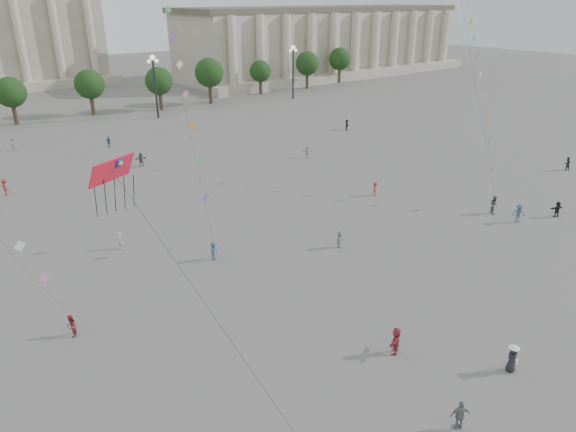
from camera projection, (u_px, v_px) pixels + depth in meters
ground at (421, 355)px, 30.57m from camera, size 360.00×360.00×0.00m
hall_east at (326, 42)px, 137.62m from camera, size 84.00×26.22×17.20m
tree_row at (51, 89)px, 85.29m from camera, size 137.12×5.12×8.00m
lamp_post_mid_east at (154, 75)px, 87.07m from camera, size 2.00×0.90×10.65m
lamp_post_far_east at (293, 62)px, 103.85m from camera, size 2.00×0.90×10.65m
person_crowd_0 at (109, 142)px, 72.37m from camera, size 0.96×0.60×1.53m
person_crowd_3 at (557, 209)px, 49.48m from camera, size 1.51×0.96×1.55m
person_crowd_4 at (13, 144)px, 70.77m from camera, size 1.15×1.77×1.82m
person_crowd_6 at (340, 240)px, 43.35m from camera, size 1.11×0.83×1.52m
person_crowd_7 at (307, 152)px, 67.60m from camera, size 1.48×1.02×1.54m
person_crowd_8 at (375, 189)px, 54.76m from camera, size 1.07×1.09×1.51m
person_crowd_9 at (347, 125)px, 81.53m from camera, size 1.37×1.55×1.70m
person_crowd_12 at (141, 159)px, 64.29m from camera, size 1.66×0.74×1.73m
person_crowd_13 at (120, 240)px, 43.17m from camera, size 0.60×0.67×1.54m
person_crowd_14 at (519, 213)px, 48.23m from camera, size 1.26×1.32×1.80m
person_crowd_15 at (567, 164)px, 62.80m from camera, size 0.98×0.92×1.61m
person_crowd_17 at (5, 187)px, 54.81m from camera, size 0.90×1.29×1.83m
tourist_2 at (396, 341)px, 30.47m from camera, size 1.64×1.27×1.73m
tourist_3 at (460, 415)px, 25.09m from camera, size 1.06×0.87×1.69m
kite_flyer_0 at (71, 326)px, 32.01m from camera, size 0.83×0.90×1.50m
kite_flyer_1 at (214, 251)px, 41.36m from camera, size 1.16×1.09×1.57m
kite_flyer_2 at (494, 205)px, 50.20m from camera, size 1.09×1.12×1.82m
hat_person at (512, 358)px, 29.01m from camera, size 0.94×0.80×1.69m
dragon_kite at (117, 189)px, 20.84m from camera, size 2.62×8.26×19.31m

